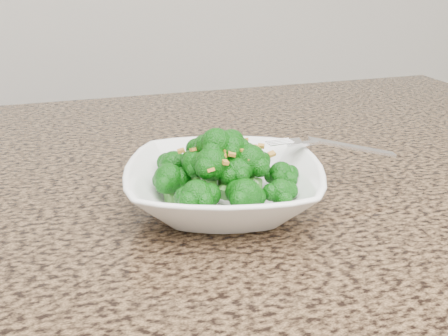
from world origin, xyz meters
name	(u,v)px	position (x,y,z in m)	size (l,w,h in m)	color
granite_counter	(95,219)	(0.00, 0.30, 0.89)	(1.64, 1.04, 0.03)	brown
bowl	(224,187)	(0.14, 0.25, 0.93)	(0.22, 0.22, 0.05)	white
broccoli_pile	(224,138)	(0.14, 0.25, 0.99)	(0.19, 0.19, 0.06)	#0B5509
garlic_topping	(224,107)	(0.14, 0.25, 1.02)	(0.12, 0.12, 0.01)	gold
fork	(312,143)	(0.26, 0.27, 0.96)	(0.18, 0.03, 0.01)	silver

